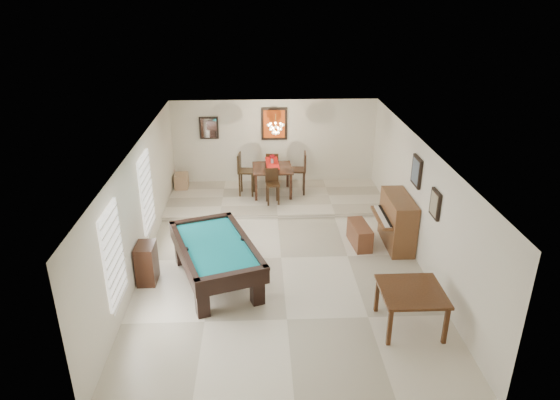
{
  "coord_description": "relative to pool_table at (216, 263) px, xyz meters",
  "views": [
    {
      "loc": [
        -0.46,
        -9.73,
        5.63
      ],
      "look_at": [
        0.0,
        0.6,
        1.15
      ],
      "focal_mm": 32.0,
      "sensor_mm": 36.0,
      "label": 1
    }
  ],
  "objects": [
    {
      "name": "right_picture_lower",
      "position": [
        4.32,
        -0.09,
        1.27
      ],
      "size": [
        0.06,
        0.45,
        0.55
      ],
      "primitive_type": "cube",
      "color": "gray",
      "rests_on": "wall_right"
    },
    {
      "name": "ground_plane",
      "position": [
        1.36,
        0.91,
        -0.44
      ],
      "size": [
        6.0,
        9.0,
        0.02
      ],
      "primitive_type": "cube",
      "color": "beige"
    },
    {
      "name": "wall_back",
      "position": [
        1.36,
        5.41,
        0.87
      ],
      "size": [
        6.0,
        0.04,
        2.6
      ],
      "primitive_type": "cube",
      "color": "silver",
      "rests_on": "ground_plane"
    },
    {
      "name": "dining_chair_south",
      "position": [
        1.26,
        3.68,
        0.17
      ],
      "size": [
        0.39,
        0.39,
        0.96
      ],
      "primitive_type": null,
      "rotation": [
        0.0,
        0.0,
        0.11
      ],
      "color": "black",
      "rests_on": "dining_step"
    },
    {
      "name": "square_table",
      "position": [
        3.52,
        -1.63,
        -0.05
      ],
      "size": [
        1.1,
        1.1,
        0.76
      ],
      "primitive_type": null,
      "rotation": [
        0.0,
        0.0,
        -0.0
      ],
      "color": "#381D0E",
      "rests_on": "ground_plane"
    },
    {
      "name": "dining_table",
      "position": [
        1.27,
        4.39,
        0.15
      ],
      "size": [
        1.13,
        1.13,
        0.91
      ],
      "primitive_type": null,
      "rotation": [
        0.0,
        0.0,
        0.03
      ],
      "color": "black",
      "rests_on": "dining_step"
    },
    {
      "name": "corner_bench",
      "position": [
        -1.38,
        4.94,
        -0.1
      ],
      "size": [
        0.38,
        0.47,
        0.42
      ],
      "primitive_type": "cube",
      "rotation": [
        0.0,
        0.0,
        0.02
      ],
      "color": "tan",
      "rests_on": "dining_step"
    },
    {
      "name": "piano_bench",
      "position": [
        3.22,
        1.43,
        -0.16
      ],
      "size": [
        0.46,
        0.97,
        0.52
      ],
      "primitive_type": "cube",
      "rotation": [
        0.0,
        0.0,
        0.1
      ],
      "color": "brown",
      "rests_on": "ground_plane"
    },
    {
      "name": "back_mirror",
      "position": [
        -0.54,
        5.37,
        1.37
      ],
      "size": [
        0.55,
        0.06,
        0.65
      ],
      "primitive_type": "cube",
      "color": "white",
      "rests_on": "wall_back"
    },
    {
      "name": "pool_table",
      "position": [
        0.0,
        0.0,
        0.0
      ],
      "size": [
        2.13,
        2.86,
        0.85
      ],
      "primitive_type": null,
      "rotation": [
        0.0,
        0.0,
        0.33
      ],
      "color": "black",
      "rests_on": "ground_plane"
    },
    {
      "name": "wall_front",
      "position": [
        1.36,
        -3.59,
        0.87
      ],
      "size": [
        6.0,
        0.04,
        2.6
      ],
      "primitive_type": "cube",
      "color": "silver",
      "rests_on": "ground_plane"
    },
    {
      "name": "window_left_rear",
      "position": [
        -1.61,
        1.51,
        0.97
      ],
      "size": [
        0.06,
        1.0,
        1.7
      ],
      "primitive_type": "cube",
      "color": "white",
      "rests_on": "wall_left"
    },
    {
      "name": "ceiling",
      "position": [
        1.36,
        0.91,
        2.17
      ],
      "size": [
        6.0,
        9.0,
        0.04
      ],
      "primitive_type": "cube",
      "color": "white",
      "rests_on": "wall_back"
    },
    {
      "name": "chandelier",
      "position": [
        1.36,
        4.11,
        1.77
      ],
      "size": [
        0.44,
        0.44,
        0.6
      ],
      "primitive_type": null,
      "color": "#FFE5B2",
      "rests_on": "ceiling"
    },
    {
      "name": "back_painting",
      "position": [
        1.36,
        5.37,
        1.47
      ],
      "size": [
        0.75,
        0.06,
        0.95
      ],
      "primitive_type": "cube",
      "color": "#D84C14",
      "rests_on": "wall_back"
    },
    {
      "name": "wall_right",
      "position": [
        4.36,
        0.91,
        0.87
      ],
      "size": [
        0.04,
        9.0,
        2.6
      ],
      "primitive_type": "cube",
      "color": "silver",
      "rests_on": "ground_plane"
    },
    {
      "name": "apothecary_chest",
      "position": [
        -1.42,
        0.07,
        -0.01
      ],
      "size": [
        0.37,
        0.56,
        0.84
      ],
      "primitive_type": "cube",
      "color": "black",
      "rests_on": "ground_plane"
    },
    {
      "name": "dining_chair_north",
      "position": [
        1.3,
        5.15,
        0.19
      ],
      "size": [
        0.39,
        0.39,
        0.99
      ],
      "primitive_type": null,
      "rotation": [
        0.0,
        0.0,
        3.07
      ],
      "color": "black",
      "rests_on": "dining_step"
    },
    {
      "name": "dining_chair_west",
      "position": [
        0.55,
        4.36,
        0.29
      ],
      "size": [
        0.5,
        0.5,
        1.2
      ],
      "primitive_type": null,
      "rotation": [
        0.0,
        0.0,
        1.45
      ],
      "color": "black",
      "rests_on": "dining_step"
    },
    {
      "name": "window_left_front",
      "position": [
        -1.61,
        -1.29,
        0.97
      ],
      "size": [
        0.06,
        1.0,
        1.7
      ],
      "primitive_type": "cube",
      "color": "white",
      "rests_on": "wall_left"
    },
    {
      "name": "dining_chair_east",
      "position": [
        1.99,
        4.39,
        0.3
      ],
      "size": [
        0.47,
        0.47,
        1.21
      ],
      "primitive_type": null,
      "rotation": [
        0.0,
        0.0,
        -1.62
      ],
      "color": "black",
      "rests_on": "dining_step"
    },
    {
      "name": "right_picture_upper",
      "position": [
        4.32,
        1.21,
        1.47
      ],
      "size": [
        0.06,
        0.55,
        0.65
      ],
      "primitive_type": "cube",
      "color": "slate",
      "rests_on": "wall_right"
    },
    {
      "name": "dining_step",
      "position": [
        1.36,
        4.16,
        -0.37
      ],
      "size": [
        6.0,
        2.5,
        0.12
      ],
      "primitive_type": "cube",
      "color": "beige",
      "rests_on": "ground_plane"
    },
    {
      "name": "flower_vase",
      "position": [
        1.27,
        4.39,
        0.74
      ],
      "size": [
        0.16,
        0.16,
        0.26
      ],
      "primitive_type": null,
      "rotation": [
        0.0,
        0.0,
        0.02
      ],
      "color": "maroon",
      "rests_on": "dining_table"
    },
    {
      "name": "wall_left",
      "position": [
        -1.64,
        0.91,
        0.87
      ],
      "size": [
        0.04,
        9.0,
        2.6
      ],
      "primitive_type": "cube",
      "color": "silver",
      "rests_on": "ground_plane"
    },
    {
      "name": "upright_piano",
      "position": [
        3.94,
        1.41,
        0.18
      ],
      "size": [
        0.81,
        1.45,
        1.21
      ],
      "primitive_type": null,
      "color": "brown",
      "rests_on": "ground_plane"
    }
  ]
}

